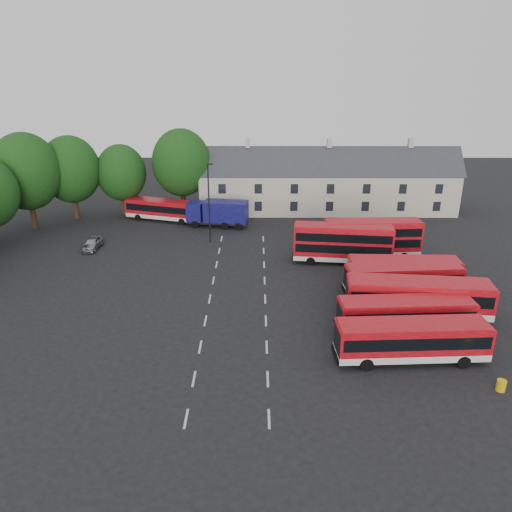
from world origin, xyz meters
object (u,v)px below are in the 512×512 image
at_px(box_truck, 218,212).
at_px(bus_row_a, 412,338).
at_px(silver_car, 92,243).
at_px(grit_bin, 501,385).
at_px(lamppost, 209,201).
at_px(bus_dd_south, 343,242).

bearing_deg(box_truck, bus_row_a, -53.73).
distance_m(silver_car, grit_bin, 43.15).
distance_m(silver_car, lamppost, 14.04).
height_order(grit_bin, lamppost, lamppost).
distance_m(bus_row_a, lamppost, 29.65).
height_order(silver_car, lamppost, lamppost).
xyz_separation_m(bus_row_a, box_truck, (-15.88, 30.41, 0.07)).
distance_m(grit_bin, lamppost, 35.50).
bearing_deg(silver_car, bus_row_a, -34.48).
relative_size(box_truck, lamppost, 0.85).
relative_size(silver_car, grit_bin, 5.11).
bearing_deg(box_truck, bus_dd_south, -32.50).
bearing_deg(bus_row_a, grit_bin, -37.75).
distance_m(bus_dd_south, grit_bin, 22.93).
distance_m(bus_dd_south, silver_car, 27.94).
bearing_deg(bus_dd_south, bus_row_a, -77.29).
height_order(bus_row_a, silver_car, bus_row_a).
relative_size(box_truck, silver_car, 2.06).
height_order(bus_dd_south, box_truck, bus_dd_south).
distance_m(bus_dd_south, box_truck, 18.44).
xyz_separation_m(silver_car, grit_bin, (34.58, -25.81, -0.28)).
bearing_deg(silver_car, box_truck, 33.02).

